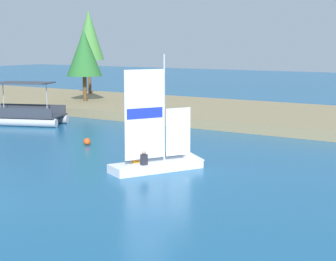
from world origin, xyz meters
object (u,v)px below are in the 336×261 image
(pontoon_boat, at_px, (26,114))
(shoreline_tree_left, at_px, (89,35))
(shoreline_tree_midleft, at_px, (84,53))
(sailboat, at_px, (170,160))
(channel_buoy, at_px, (87,142))
(wooden_dock, at_px, (33,114))

(pontoon_boat, bearing_deg, shoreline_tree_left, 94.57)
(shoreline_tree_midleft, relative_size, sailboat, 1.11)
(shoreline_tree_left, xyz_separation_m, pontoon_boat, (7.82, -15.47, -5.74))
(shoreline_tree_left, height_order, pontoon_boat, shoreline_tree_left)
(sailboat, height_order, channel_buoy, sailboat)
(shoreline_tree_left, xyz_separation_m, sailboat, (24.19, -21.59, -6.06))
(channel_buoy, bearing_deg, wooden_dock, 150.12)
(shoreline_tree_midleft, relative_size, wooden_dock, 1.22)
(shoreline_tree_midleft, bearing_deg, sailboat, -38.95)
(shoreline_tree_midleft, bearing_deg, pontoon_boat, -71.37)
(shoreline_tree_left, distance_m, wooden_dock, 14.98)
(wooden_dock, bearing_deg, sailboat, -25.67)
(pontoon_boat, bearing_deg, shoreline_tree_midleft, 86.39)
(sailboat, relative_size, pontoon_boat, 0.92)
(shoreline_tree_midleft, bearing_deg, shoreline_tree_left, 128.47)
(sailboat, height_order, pontoon_boat, sailboat)
(shoreline_tree_left, distance_m, pontoon_boat, 18.26)
(wooden_dock, distance_m, sailboat, 20.92)
(shoreline_tree_midleft, height_order, channel_buoy, shoreline_tree_midleft)
(shoreline_tree_left, bearing_deg, sailboat, -41.75)
(shoreline_tree_left, height_order, sailboat, shoreline_tree_left)
(wooden_dock, xyz_separation_m, channel_buoy, (11.65, -6.69, -0.02))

